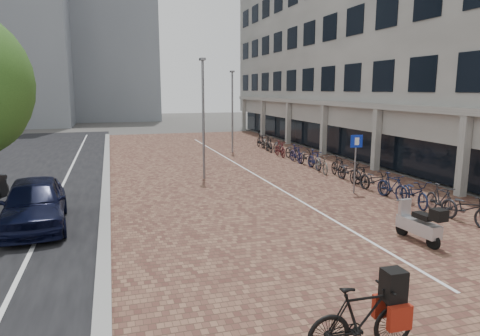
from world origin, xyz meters
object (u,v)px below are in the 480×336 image
(hero_bike, at_px, (362,318))
(scooter_front, at_px, (419,223))
(parking_sign, at_px, (356,155))
(car_navy, at_px, (34,203))

(hero_bike, height_order, scooter_front, hero_bike)
(scooter_front, bearing_deg, hero_bike, -141.28)
(scooter_front, bearing_deg, parking_sign, 71.86)
(scooter_front, height_order, parking_sign, parking_sign)
(scooter_front, bearing_deg, car_navy, 151.92)
(hero_bike, bearing_deg, parking_sign, -29.37)
(hero_bike, xyz_separation_m, parking_sign, (5.84, 9.85, 1.05))
(car_navy, height_order, hero_bike, car_navy)
(car_navy, xyz_separation_m, scooter_front, (10.70, -4.71, -0.20))
(parking_sign, bearing_deg, car_navy, -170.28)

